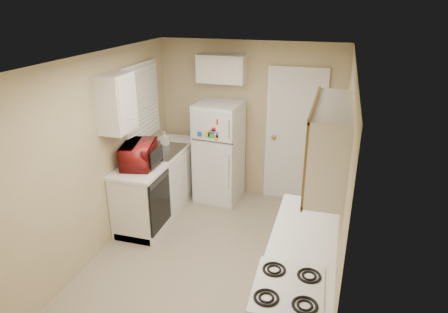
# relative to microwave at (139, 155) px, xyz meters

# --- Properties ---
(floor) EXTENTS (3.80, 3.80, 0.00)m
(floor) POSITION_rel_microwave_xyz_m (1.15, -0.47, -1.05)
(floor) COLOR #B7AA92
(floor) RESTS_ON ground
(ceiling) EXTENTS (3.80, 3.80, 0.00)m
(ceiling) POSITION_rel_microwave_xyz_m (1.15, -0.47, 1.35)
(ceiling) COLOR white
(ceiling) RESTS_ON floor
(wall_left) EXTENTS (3.80, 3.80, 0.00)m
(wall_left) POSITION_rel_microwave_xyz_m (-0.25, -0.47, 0.15)
(wall_left) COLOR tan
(wall_left) RESTS_ON floor
(wall_right) EXTENTS (3.80, 3.80, 0.00)m
(wall_right) POSITION_rel_microwave_xyz_m (2.55, -0.47, 0.15)
(wall_right) COLOR tan
(wall_right) RESTS_ON floor
(wall_back) EXTENTS (2.80, 2.80, 0.00)m
(wall_back) POSITION_rel_microwave_xyz_m (1.15, 1.43, 0.15)
(wall_back) COLOR tan
(wall_back) RESTS_ON floor
(wall_front) EXTENTS (2.80, 2.80, 0.00)m
(wall_front) POSITION_rel_microwave_xyz_m (1.15, -2.37, 0.15)
(wall_front) COLOR tan
(wall_front) RESTS_ON floor
(left_counter) EXTENTS (0.60, 1.80, 0.90)m
(left_counter) POSITION_rel_microwave_xyz_m (0.05, 0.43, -0.60)
(left_counter) COLOR silver
(left_counter) RESTS_ON floor
(dishwasher) EXTENTS (0.03, 0.58, 0.72)m
(dishwasher) POSITION_rel_microwave_xyz_m (0.34, -0.17, -0.56)
(dishwasher) COLOR black
(dishwasher) RESTS_ON floor
(sink) EXTENTS (0.54, 0.74, 0.16)m
(sink) POSITION_rel_microwave_xyz_m (0.05, 0.58, -0.19)
(sink) COLOR gray
(sink) RESTS_ON left_counter
(microwave) EXTENTS (0.62, 0.44, 0.38)m
(microwave) POSITION_rel_microwave_xyz_m (0.00, 0.00, 0.00)
(microwave) COLOR maroon
(microwave) RESTS_ON left_counter
(soap_bottle) EXTENTS (0.11, 0.11, 0.22)m
(soap_bottle) POSITION_rel_microwave_xyz_m (0.00, 0.81, -0.05)
(soap_bottle) COLOR white
(soap_bottle) RESTS_ON left_counter
(window_blinds) EXTENTS (0.10, 0.98, 1.08)m
(window_blinds) POSITION_rel_microwave_xyz_m (-0.21, 0.58, 0.55)
(window_blinds) COLOR silver
(window_blinds) RESTS_ON wall_left
(upper_cabinet_left) EXTENTS (0.30, 0.45, 0.70)m
(upper_cabinet_left) POSITION_rel_microwave_xyz_m (-0.10, -0.25, 0.75)
(upper_cabinet_left) COLOR silver
(upper_cabinet_left) RESTS_ON wall_left
(refrigerator) EXTENTS (0.69, 0.67, 1.54)m
(refrigerator) POSITION_rel_microwave_xyz_m (0.77, 1.05, -0.28)
(refrigerator) COLOR silver
(refrigerator) RESTS_ON floor
(cabinet_over_fridge) EXTENTS (0.70, 0.30, 0.40)m
(cabinet_over_fridge) POSITION_rel_microwave_xyz_m (0.75, 1.28, 0.95)
(cabinet_over_fridge) COLOR silver
(cabinet_over_fridge) RESTS_ON wall_back
(interior_door) EXTENTS (0.86, 0.06, 2.08)m
(interior_door) POSITION_rel_microwave_xyz_m (1.85, 1.39, -0.03)
(interior_door) COLOR silver
(interior_door) RESTS_ON floor
(right_counter) EXTENTS (0.60, 2.00, 0.90)m
(right_counter) POSITION_rel_microwave_xyz_m (2.25, -1.27, -0.60)
(right_counter) COLOR silver
(right_counter) RESTS_ON floor
(upper_cabinet_right) EXTENTS (0.30, 1.20, 0.70)m
(upper_cabinet_right) POSITION_rel_microwave_xyz_m (2.40, -0.97, 0.75)
(upper_cabinet_right) COLOR silver
(upper_cabinet_right) RESTS_ON wall_right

